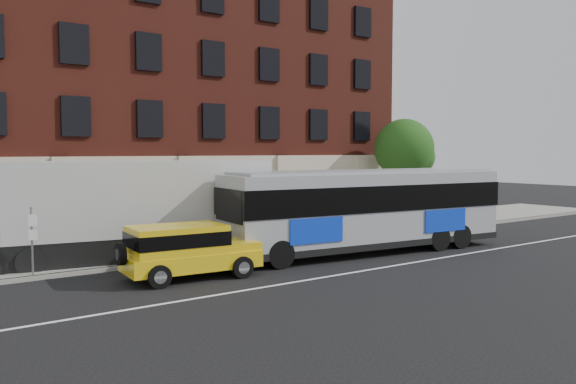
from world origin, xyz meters
TOP-DOWN VIEW (x-y plane):
  - ground at (0.00, 0.00)m, footprint 120.00×120.00m
  - sidewalk at (0.00, 9.00)m, footprint 60.00×6.00m
  - kerb at (0.00, 6.00)m, footprint 60.00×0.25m
  - lane_line at (0.00, 0.50)m, footprint 60.00×0.12m
  - building at (-0.01, 16.92)m, footprint 30.00×12.10m
  - sign_pole at (-8.50, 6.15)m, footprint 0.30×0.20m
  - street_tree at (13.54, 9.48)m, footprint 3.60×3.60m
  - city_bus at (4.48, 3.28)m, footprint 13.30×4.25m
  - yellow_suv at (-4.23, 3.17)m, footprint 4.97×2.47m
  - shipping_container at (-5.01, 7.35)m, footprint 12.25×4.49m

SIDE VIEW (x-z plane):
  - ground at x=0.00m, z-range 0.00..0.00m
  - lane_line at x=0.00m, z-range 0.00..0.01m
  - sidewalk at x=0.00m, z-range 0.00..0.15m
  - kerb at x=0.00m, z-range 0.00..0.15m
  - yellow_suv at x=-4.23m, z-range 0.14..2.00m
  - sign_pole at x=-8.50m, z-range 0.20..2.70m
  - city_bus at x=4.48m, z-range 0.19..3.77m
  - shipping_container at x=-5.01m, z-range -0.02..3.98m
  - street_tree at x=13.54m, z-range 1.31..7.51m
  - building at x=-0.01m, z-range 0.08..15.08m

